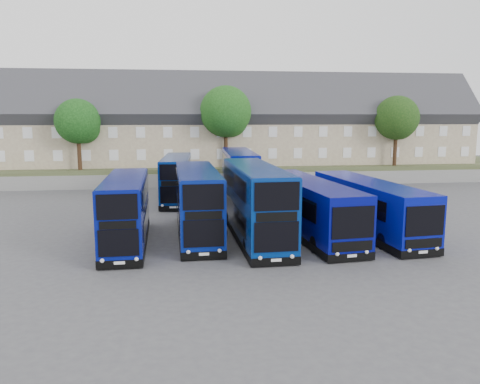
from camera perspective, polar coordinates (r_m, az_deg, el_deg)
name	(u,v)px	position (r m, az deg, el deg)	size (l,w,h in m)	color
ground	(234,245)	(28.64, -0.69, -6.51)	(120.00, 120.00, 0.00)	#46464B
retaining_wall	(209,180)	(51.96, -3.75, 1.44)	(70.00, 0.40, 1.50)	slate
earth_bank	(205,168)	(61.84, -4.33, 2.91)	(80.00, 20.00, 2.00)	#454B2A
terrace_row	(230,126)	(57.73, -1.18, 8.05)	(60.00, 10.40, 11.20)	tan
dd_front_left	(126,212)	(29.34, -13.71, -2.37)	(2.68, 10.36, 4.09)	navy
dd_front_mid	(197,204)	(30.46, -5.21, -1.45)	(2.77, 11.07, 4.37)	navy
dd_front_right	(255,204)	(29.60, 1.90, -1.46)	(2.99, 11.76, 4.65)	navy
dd_rear_left	(176,180)	(43.44, -7.75, 1.51)	(2.96, 10.40, 4.08)	navy
dd_rear_right	(239,176)	(44.22, -0.09, 2.01)	(2.94, 11.42, 4.51)	#071183
coach_east_a	(308,208)	(31.35, 8.33, -1.93)	(3.99, 13.29, 3.58)	#060A7C
coach_east_b	(368,207)	(32.69, 15.36, -1.81)	(3.88, 12.87, 3.47)	#08109B
tree_west	(79,123)	(53.57, -19.00, 7.95)	(4.80, 4.80, 7.65)	#382314
tree_mid	(227,114)	(53.25, -1.60, 9.53)	(5.76, 5.76, 9.18)	#382314
tree_east	(397,120)	(58.28, 18.64, 8.37)	(5.12, 5.12, 8.16)	#382314
tree_far	(416,117)	(67.23, 20.70, 8.60)	(5.44, 5.44, 8.67)	#382314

